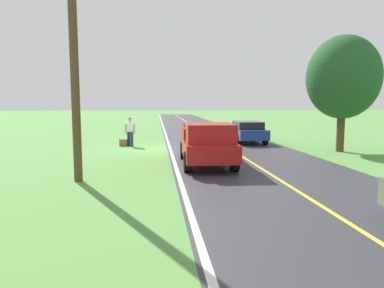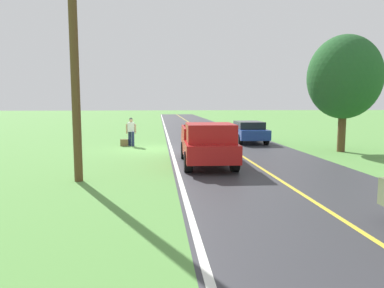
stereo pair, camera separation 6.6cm
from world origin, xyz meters
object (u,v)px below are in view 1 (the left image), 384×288
hitchhiker_walking (130,130)px  sedan_near_oncoming (247,131)px  utility_pole_roadside (74,56)px  tree_far_side_near (343,77)px  pickup_truck_passing (207,143)px  suitcase_carried (123,143)px

hitchhiker_walking → sedan_near_oncoming: size_ratio=0.39×
utility_pole_roadside → hitchhiker_walking: bearing=-96.2°
sedan_near_oncoming → tree_far_side_near: bearing=128.6°
hitchhiker_walking → utility_pole_roadside: 10.32m
hitchhiker_walking → pickup_truck_passing: 8.05m
suitcase_carried → utility_pole_roadside: size_ratio=0.06×
suitcase_carried → tree_far_side_near: (-11.92, 3.57, 3.76)m
hitchhiker_walking → pickup_truck_passing: (-3.70, 7.15, -0.01)m
hitchhiker_walking → sedan_near_oncoming: bearing=-170.8°
tree_far_side_near → utility_pole_roadside: 13.98m
hitchhiker_walking → utility_pole_roadside: utility_pole_roadside is taller
sedan_near_oncoming → utility_pole_roadside: 14.42m
suitcase_carried → pickup_truck_passing: size_ratio=0.08×
hitchhiker_walking → sedan_near_oncoming: 7.71m
suitcase_carried → hitchhiker_walking: bearing=100.9°
sedan_near_oncoming → hitchhiker_walking: bearing=9.2°
hitchhiker_walking → suitcase_carried: 0.88m
pickup_truck_passing → utility_pole_roadside: 6.30m
suitcase_carried → tree_far_side_near: bearing=76.3°
hitchhiker_walking → suitcase_carried: size_ratio=3.80×
tree_far_side_near → sedan_near_oncoming: tree_far_side_near is taller
pickup_truck_passing → utility_pole_roadside: utility_pole_roadside is taller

